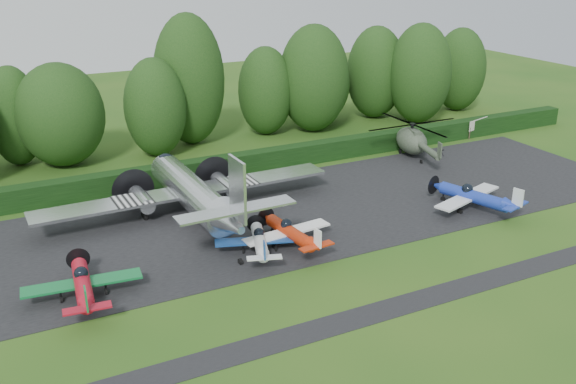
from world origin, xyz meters
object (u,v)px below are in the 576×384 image
light_plane_red (83,284)px  sign_board (478,125)px  light_plane_white (260,241)px  helicopter (412,139)px  transport_plane (193,193)px  light_plane_orange (291,232)px  light_plane_blue (474,196)px

light_plane_red → sign_board: (47.46, 17.05, 0.23)m
light_plane_white → helicopter: size_ratio=0.53×
transport_plane → light_plane_red: transport_plane is taller
light_plane_white → sign_board: (35.00, 16.12, 0.38)m
light_plane_orange → helicopter: size_ratio=0.58×
light_plane_red → light_plane_orange: light_plane_red is taller
transport_plane → sign_board: transport_plane is taller
light_plane_orange → sign_board: bearing=32.2°
light_plane_red → light_plane_orange: (15.02, 1.08, -0.05)m
light_plane_blue → helicopter: (4.51, 14.39, 0.61)m
light_plane_blue → sign_board: 22.98m
light_plane_red → helicopter: size_ratio=0.61×
transport_plane → helicopter: transport_plane is taller
light_plane_red → sign_board: light_plane_red is taller
light_plane_orange → light_plane_blue: (16.70, -0.78, 0.13)m
light_plane_red → helicopter: 39.10m
light_plane_red → helicopter: helicopter is taller
light_plane_orange → light_plane_blue: bearing=3.3°
light_plane_orange → light_plane_blue: 16.72m
light_plane_red → light_plane_white: (12.47, 0.93, -0.15)m
light_plane_orange → helicopter: (21.21, 13.61, 0.74)m
transport_plane → light_plane_blue: size_ratio=3.05×
helicopter → sign_board: (11.23, 2.36, -0.46)m
light_plane_red → sign_board: bearing=14.2°
light_plane_white → helicopter: helicopter is taller
light_plane_red → helicopter: (36.23, 14.69, 0.69)m
transport_plane → light_plane_white: bearing=-74.7°
sign_board → light_plane_orange: bearing=-136.9°
helicopter → light_plane_red: bearing=-173.0°
light_plane_white → light_plane_orange: bearing=-15.2°
sign_board → light_plane_blue: bearing=-116.4°
light_plane_blue → helicopter: helicopter is taller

